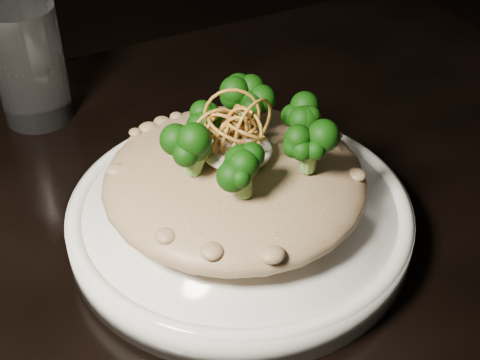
{
  "coord_description": "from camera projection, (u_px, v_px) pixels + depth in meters",
  "views": [
    {
      "loc": [
        -0.1,
        -0.34,
        1.13
      ],
      "look_at": [
        0.09,
        0.03,
        0.81
      ],
      "focal_mm": 50.0,
      "sensor_mm": 36.0,
      "label": 1
    }
  ],
  "objects": [
    {
      "name": "plate",
      "position": [
        240.0,
        218.0,
        0.56
      ],
      "size": [
        0.28,
        0.28,
        0.03
      ],
      "primitive_type": "cylinder",
      "color": "white",
      "rests_on": "table"
    },
    {
      "name": "risotto",
      "position": [
        235.0,
        180.0,
        0.54
      ],
      "size": [
        0.21,
        0.21,
        0.05
      ],
      "primitive_type": "ellipsoid",
      "color": "brown",
      "rests_on": "plate"
    },
    {
      "name": "broccoli",
      "position": [
        249.0,
        135.0,
        0.5
      ],
      "size": [
        0.13,
        0.13,
        0.05
      ],
      "primitive_type": null,
      "color": "black",
      "rests_on": "risotto"
    },
    {
      "name": "cheese",
      "position": [
        237.0,
        149.0,
        0.52
      ],
      "size": [
        0.06,
        0.06,
        0.02
      ],
      "primitive_type": "ellipsoid",
      "color": "white",
      "rests_on": "risotto"
    },
    {
      "name": "shallots",
      "position": [
        235.0,
        119.0,
        0.5
      ],
      "size": [
        0.06,
        0.06,
        0.04
      ],
      "primitive_type": null,
      "color": "brown",
      "rests_on": "cheese"
    },
    {
      "name": "drinking_glass",
      "position": [
        30.0,
        65.0,
        0.67
      ],
      "size": [
        0.08,
        0.08,
        0.12
      ],
      "primitive_type": "cylinder",
      "rotation": [
        0.0,
        0.0,
        -0.11
      ],
      "color": "white",
      "rests_on": "table"
    }
  ]
}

